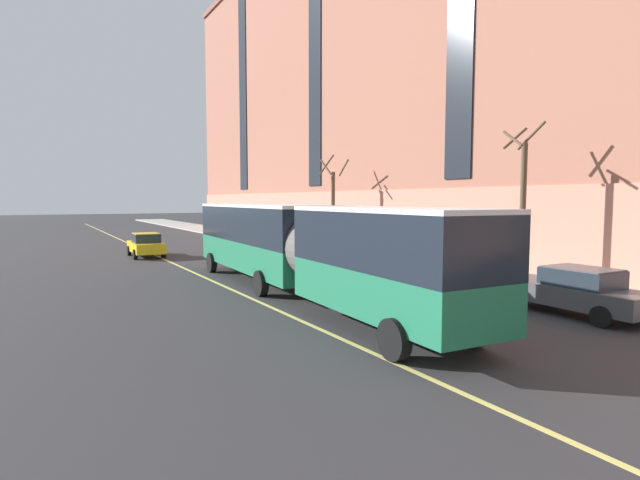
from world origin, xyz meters
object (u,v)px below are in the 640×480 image
at_px(taxi_cab, 146,245).
at_px(city_bus, 297,244).
at_px(parked_car_navy_7, 364,256).
at_px(street_tree_far_uptown, 333,204).
at_px(street_tree_mid_block, 522,203).
at_px(parked_car_navy_1, 256,238).
at_px(parked_car_darkgray_3, 576,291).
at_px(parked_car_champagne_0, 306,246).
at_px(parked_car_white_2, 221,232).

bearing_deg(taxi_cab, city_bus, -81.91).
bearing_deg(parked_car_navy_7, street_tree_far_uptown, 68.39).
xyz_separation_m(city_bus, street_tree_mid_block, (9.65, -2.53, 1.54)).
bearing_deg(city_bus, parked_car_navy_1, 71.80).
bearing_deg(taxi_cab, street_tree_far_uptown, -17.07).
height_order(parked_car_darkgray_3, street_tree_far_uptown, street_tree_far_uptown).
bearing_deg(parked_car_navy_7, parked_car_champagne_0, 88.79).
xyz_separation_m(parked_car_champagne_0, street_tree_far_uptown, (3.34, 2.14, 2.66)).
height_order(city_bus, parked_car_navy_7, city_bus).
bearing_deg(parked_car_navy_7, street_tree_mid_block, -63.31).
height_order(parked_car_darkgray_3, street_tree_mid_block, street_tree_mid_block).
bearing_deg(parked_car_darkgray_3, taxi_cab, 110.00).
distance_m(parked_car_navy_7, street_tree_far_uptown, 9.81).
bearing_deg(city_bus, street_tree_mid_block, -14.69).
xyz_separation_m(city_bus, parked_car_champagne_0, (6.31, 11.03, -1.26)).
bearing_deg(parked_car_champagne_0, taxi_cab, 146.14).
distance_m(city_bus, taxi_cab, 17.09).
height_order(parked_car_navy_1, parked_car_navy_7, same).
distance_m(taxi_cab, street_tree_mid_block, 23.02).
bearing_deg(street_tree_far_uptown, parked_car_navy_1, 118.90).
height_order(parked_car_champagne_0, taxi_cab, same).
bearing_deg(taxi_cab, parked_car_champagne_0, -33.86).
bearing_deg(parked_car_champagne_0, street_tree_mid_block, -76.16).
bearing_deg(street_tree_far_uptown, parked_car_darkgray_3, -99.13).
relative_size(parked_car_champagne_0, street_tree_far_uptown, 0.62).
relative_size(parked_car_champagne_0, parked_car_navy_1, 0.98).
bearing_deg(street_tree_mid_block, taxi_cab, 121.85).
xyz_separation_m(parked_car_champagne_0, street_tree_mid_block, (3.34, -13.56, 2.80)).
bearing_deg(parked_car_navy_1, parked_car_darkgray_3, -89.88).
bearing_deg(street_tree_far_uptown, parked_car_champagne_0, -147.30).
relative_size(city_bus, parked_car_navy_7, 4.34).
height_order(city_bus, parked_car_navy_1, city_bus).
height_order(parked_car_navy_7, taxi_cab, same).
distance_m(city_bus, street_tree_far_uptown, 16.39).
relative_size(parked_car_navy_1, street_tree_mid_block, 0.62).
bearing_deg(taxi_cab, parked_car_darkgray_3, -70.00).
xyz_separation_m(parked_car_darkgray_3, parked_car_navy_7, (-0.20, 11.62, -0.00)).
distance_m(city_bus, street_tree_mid_block, 10.10).
xyz_separation_m(parked_car_white_2, taxi_cab, (-8.69, -10.57, -0.00)).
xyz_separation_m(city_bus, taxi_cab, (-2.40, 16.88, -1.26)).
relative_size(parked_car_white_2, street_tree_mid_block, 0.67).
height_order(parked_car_white_2, street_tree_far_uptown, street_tree_far_uptown).
distance_m(parked_car_champagne_0, parked_car_navy_7, 6.64).
relative_size(parked_car_darkgray_3, taxi_cab, 1.12).
bearing_deg(street_tree_mid_block, parked_car_white_2, 96.41).
xyz_separation_m(parked_car_white_2, street_tree_far_uptown, (3.37, -14.28, 2.65)).
relative_size(taxi_cab, street_tree_mid_block, 0.61).
xyz_separation_m(city_bus, parked_car_darkgray_3, (6.37, -7.23, -1.26)).
bearing_deg(street_tree_far_uptown, parked_car_white_2, 103.28).
bearing_deg(street_tree_mid_block, city_bus, 165.31).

